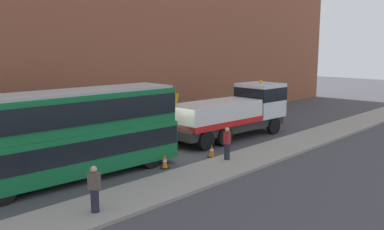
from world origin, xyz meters
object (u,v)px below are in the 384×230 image
at_px(pedestrian_bystander, 227,144).
at_px(traffic_cone_near_bus, 165,162).
at_px(traffic_cone_midway, 212,151).
at_px(double_decker_bus, 67,132).
at_px(pedestrian_onlooker, 95,190).
at_px(recovery_tow_truck, 234,111).

height_order(pedestrian_bystander, traffic_cone_near_bus, pedestrian_bystander).
bearing_deg(traffic_cone_near_bus, traffic_cone_midway, -5.94).
relative_size(double_decker_bus, traffic_cone_near_bus, 15.48).
bearing_deg(traffic_cone_near_bus, pedestrian_onlooker, -156.48).
distance_m(traffic_cone_near_bus, traffic_cone_midway, 3.20).
xyz_separation_m(pedestrian_bystander, traffic_cone_near_bus, (-3.00, 1.54, -0.64)).
bearing_deg(pedestrian_onlooker, recovery_tow_truck, -11.49).
bearing_deg(traffic_cone_near_bus, recovery_tow_truck, 12.94).
relative_size(pedestrian_onlooker, traffic_cone_near_bus, 2.38).
bearing_deg(recovery_tow_truck, pedestrian_onlooker, -159.19).
height_order(recovery_tow_truck, double_decker_bus, double_decker_bus).
distance_m(pedestrian_onlooker, traffic_cone_near_bus, 6.26).
relative_size(pedestrian_bystander, traffic_cone_near_bus, 2.38).
xyz_separation_m(recovery_tow_truck, double_decker_bus, (-12.19, 0.03, 0.47)).
bearing_deg(recovery_tow_truck, traffic_cone_near_bus, -163.77).
height_order(pedestrian_onlooker, traffic_cone_midway, pedestrian_onlooker).
bearing_deg(double_decker_bus, pedestrian_bystander, -21.88).
distance_m(pedestrian_bystander, traffic_cone_midway, 1.38).
relative_size(recovery_tow_truck, traffic_cone_midway, 14.18).
xyz_separation_m(pedestrian_onlooker, traffic_cone_near_bus, (5.71, 2.49, -0.64)).
bearing_deg(traffic_cone_midway, pedestrian_bystander, -98.56).
bearing_deg(pedestrian_onlooker, double_decker_bus, 42.19).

